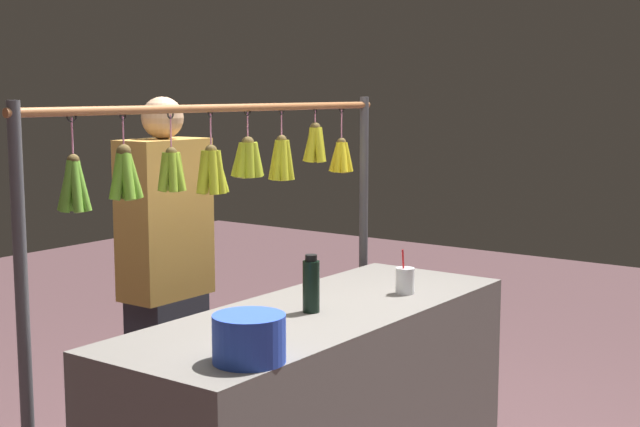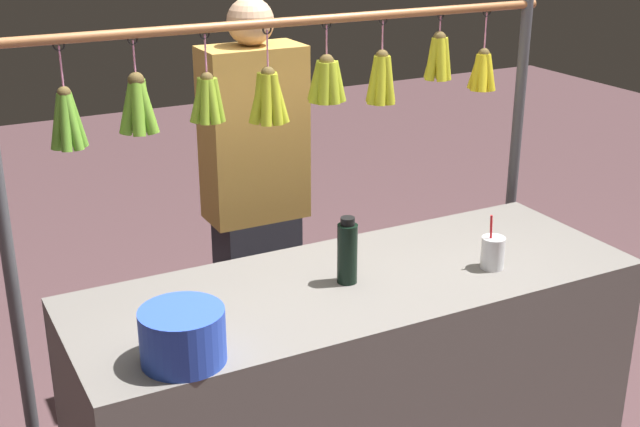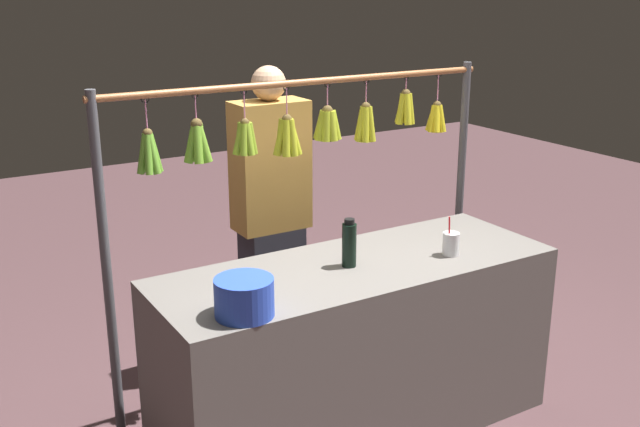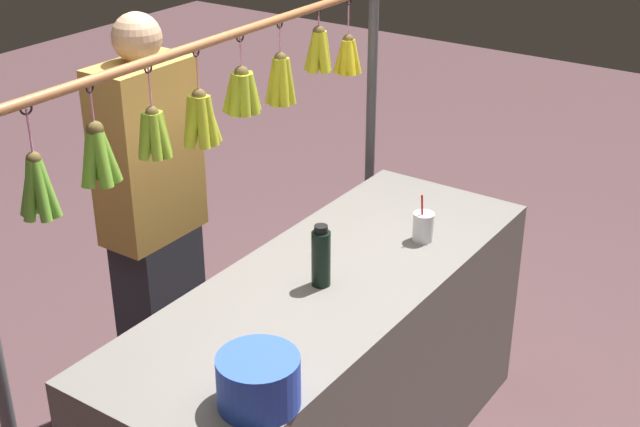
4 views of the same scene
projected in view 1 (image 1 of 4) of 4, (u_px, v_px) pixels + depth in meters
name	position (u px, v px, depth m)	size (l,w,h in m)	color
market_counter	(317.00, 415.00, 3.57)	(1.90, 0.68, 0.86)	#66605B
display_rack	(229.00, 201.00, 3.72)	(2.10, 0.14, 1.67)	#4C4C51
water_bottle	(310.00, 285.00, 3.47)	(0.07, 0.07, 0.23)	black
blue_bucket	(249.00, 338.00, 2.83)	(0.23, 0.23, 0.15)	blue
drink_cup	(405.00, 281.00, 3.79)	(0.08, 0.08, 0.19)	silver
vendor_person	(167.00, 289.00, 3.99)	(0.40, 0.22, 1.68)	#2D2D38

